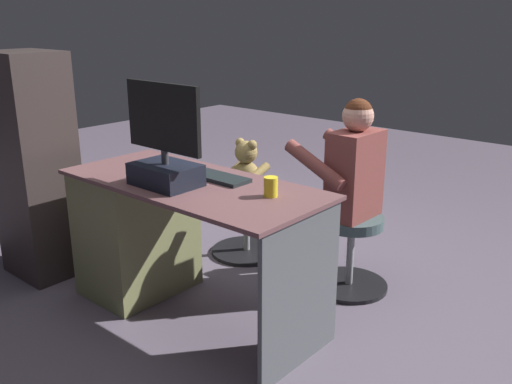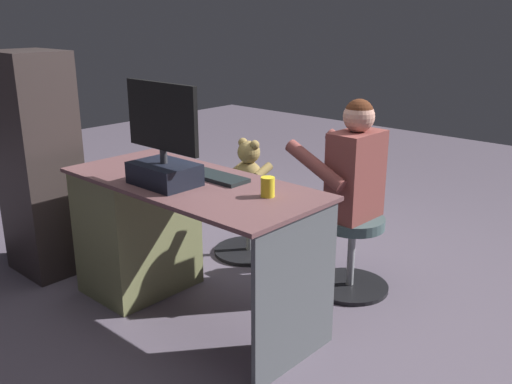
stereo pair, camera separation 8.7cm
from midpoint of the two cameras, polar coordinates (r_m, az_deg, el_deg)
ground_plane at (r=3.36m, az=-0.94°, el=-10.01°), size 10.00×10.00×0.00m
desk at (r=3.25m, az=-10.21°, el=-3.62°), size 1.43×0.63×0.75m
monitor at (r=2.77m, az=-8.50°, el=3.81°), size 0.49×0.23×0.50m
keyboard at (r=2.90m, az=-3.65°, el=1.67°), size 0.42×0.14×0.02m
computer_mouse at (r=3.12m, az=-7.59°, el=2.84°), size 0.06×0.10×0.04m
cup at (r=2.58m, az=2.16°, el=0.52°), size 0.07×0.07×0.09m
tv_remote at (r=3.10m, az=-10.08°, el=2.45°), size 0.05×0.15×0.02m
office_chair_teddy at (r=3.77m, az=-0.05°, el=-2.66°), size 0.48×0.48×0.45m
teddy_bear at (r=3.67m, az=0.07°, el=2.52°), size 0.24×0.24×0.34m
visitor_chair at (r=3.34m, az=10.42°, el=-5.66°), size 0.46×0.46×0.45m
person at (r=3.24m, az=9.50°, el=1.21°), size 0.52×0.48×1.13m
equipment_rack at (r=3.64m, az=-20.57°, el=2.54°), size 0.44×0.36×1.36m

